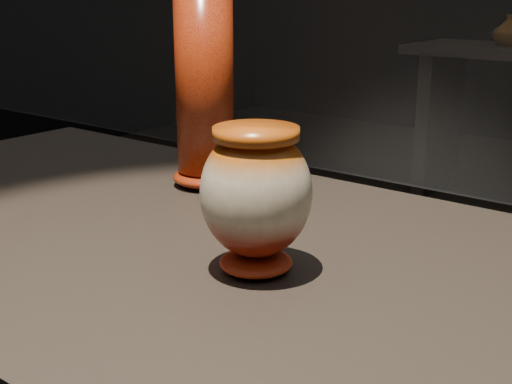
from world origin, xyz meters
TOP-DOWN VIEW (x-y plane):
  - main_vase at (-0.04, -0.04)m, footprint 0.18×0.18m
  - tall_vase at (-0.36, 0.22)m, footprint 0.13×0.13m
  - back_vase_left at (-0.91, 3.34)m, footprint 0.23×0.23m

SIDE VIEW (x-z plane):
  - back_vase_left at x=-0.91m, z-range 0.90..1.07m
  - main_vase at x=-0.04m, z-range 0.91..1.10m
  - tall_vase at x=-0.36m, z-range 0.89..1.29m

